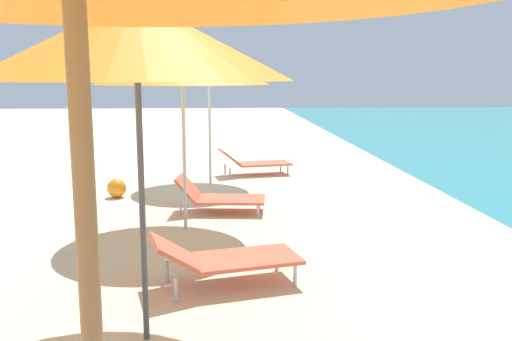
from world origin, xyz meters
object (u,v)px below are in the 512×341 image
object	(u,v)px
lounger_farthest_shoreside	(254,162)
umbrella_fourth	(182,64)
umbrella_third	(136,40)
umbrella_farthest	(209,72)
lounger_third_shoreside	(225,257)
lounger_fourth_shoreside	(218,196)
beach_ball	(117,188)

from	to	relation	value
lounger_farthest_shoreside	umbrella_fourth	bearing A→B (deg)	-117.25
umbrella_third	umbrella_fourth	bearing A→B (deg)	88.18
umbrella_fourth	umbrella_farthest	xyz separation A→B (m)	(0.28, 3.35, -0.09)
umbrella_fourth	lounger_farthest_shoreside	bearing A→B (deg)	74.28
lounger_third_shoreside	umbrella_fourth	bearing A→B (deg)	89.80
umbrella_third	lounger_fourth_shoreside	world-z (taller)	umbrella_third
umbrella_third	lounger_third_shoreside	size ratio (longest dim) A/B	1.72
lounger_fourth_shoreside	lounger_farthest_shoreside	size ratio (longest dim) A/B	0.89
umbrella_fourth	lounger_third_shoreside	bearing A→B (deg)	-75.89
beach_ball	umbrella_farthest	bearing A→B (deg)	35.50
umbrella_farthest	lounger_farthest_shoreside	distance (m)	2.36
lounger_third_shoreside	umbrella_fourth	size ratio (longest dim) A/B	0.61
lounger_farthest_shoreside	beach_ball	size ratio (longest dim) A/B	4.80
lounger_fourth_shoreside	beach_ball	size ratio (longest dim) A/B	4.26
umbrella_third	umbrella_fourth	distance (m)	3.35
lounger_fourth_shoreside	beach_ball	bearing A→B (deg)	152.71
umbrella_third	umbrella_farthest	size ratio (longest dim) A/B	1.11
lounger_third_shoreside	lounger_farthest_shoreside	distance (m)	6.55
umbrella_fourth	lounger_farthest_shoreside	size ratio (longest dim) A/B	1.61
umbrella_third	lounger_third_shoreside	xyz separation A→B (m)	(0.66, 1.16, -2.13)
lounger_third_shoreside	beach_ball	distance (m)	4.77
lounger_fourth_shoreside	umbrella_farthest	xyz separation A→B (m)	(-0.17, 2.37, 1.97)
lounger_fourth_shoreside	lounger_farthest_shoreside	xyz separation A→B (m)	(0.76, 3.34, 0.03)
lounger_fourth_shoreside	umbrella_farthest	size ratio (longest dim) A/B	0.58
lounger_third_shoreside	umbrella_farthest	bearing A→B (deg)	78.47
umbrella_third	beach_ball	xyz separation A→B (m)	(-1.27, 5.51, -2.26)
umbrella_third	umbrella_fourth	world-z (taller)	umbrella_third
lounger_farthest_shoreside	beach_ball	distance (m)	3.37
lounger_third_shoreside	beach_ball	size ratio (longest dim) A/B	4.76
lounger_third_shoreside	beach_ball	bearing A→B (deg)	99.55
umbrella_farthest	beach_ball	world-z (taller)	umbrella_farthest
umbrella_farthest	beach_ball	size ratio (longest dim) A/B	7.35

